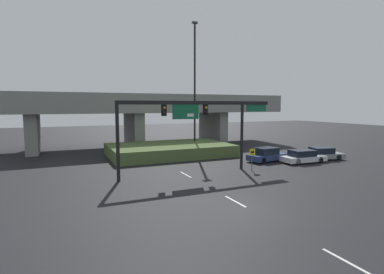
# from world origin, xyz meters

# --- Properties ---
(ground_plane) EXTENTS (160.00, 160.00, 0.00)m
(ground_plane) POSITION_xyz_m (0.00, 0.00, 0.00)
(ground_plane) COLOR black
(lane_markings) EXTENTS (0.14, 42.89, 0.01)m
(lane_markings) POSITION_xyz_m (0.00, 13.51, 0.00)
(lane_markings) COLOR silver
(lane_markings) RESTS_ON ground
(signal_gantry) EXTENTS (14.54, 0.44, 6.42)m
(signal_gantry) POSITION_xyz_m (0.91, 9.48, 5.14)
(signal_gantry) COLOR black
(signal_gantry) RESTS_ON ground
(speed_limit_sign) EXTENTS (0.60, 0.11, 2.12)m
(speed_limit_sign) POSITION_xyz_m (6.18, 8.31, 1.39)
(speed_limit_sign) COLOR #4C4C4C
(speed_limit_sign) RESTS_ON ground
(highway_light_pole_near) EXTENTS (0.70, 0.36, 16.63)m
(highway_light_pole_near) POSITION_xyz_m (6.35, 21.45, 8.70)
(highway_light_pole_near) COLOR black
(highway_light_pole_near) RESTS_ON ground
(overpass_bridge) EXTENTS (46.12, 9.37, 7.64)m
(overpass_bridge) POSITION_xyz_m (-0.00, 29.02, 5.32)
(overpass_bridge) COLOR gray
(overpass_bridge) RESTS_ON ground
(grass_embankment) EXTENTS (14.29, 8.98, 1.35)m
(grass_embankment) POSITION_xyz_m (2.19, 19.69, 0.67)
(grass_embankment) COLOR #4C6033
(grass_embankment) RESTS_ON ground
(parked_sedan_near_right) EXTENTS (4.76, 2.42, 1.50)m
(parked_sedan_near_right) POSITION_xyz_m (10.54, 11.71, 0.69)
(parked_sedan_near_right) COLOR navy
(parked_sedan_near_right) RESTS_ON ground
(parked_sedan_mid_right) EXTENTS (4.86, 2.09, 1.36)m
(parked_sedan_mid_right) POSITION_xyz_m (13.53, 9.50, 0.63)
(parked_sedan_mid_right) COLOR silver
(parked_sedan_mid_right) RESTS_ON ground
(parked_sedan_far_right) EXTENTS (4.73, 2.86, 1.37)m
(parked_sedan_far_right) POSITION_xyz_m (16.91, 10.05, 0.64)
(parked_sedan_far_right) COLOR gray
(parked_sedan_far_right) RESTS_ON ground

